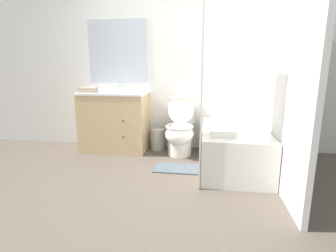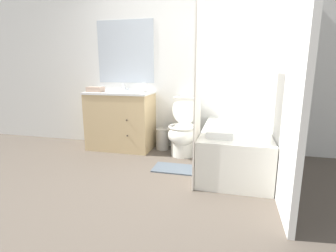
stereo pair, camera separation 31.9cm
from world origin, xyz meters
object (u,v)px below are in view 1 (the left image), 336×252
object	(u,v)px
soap_dispenser	(139,88)
hand_towel_folded	(88,90)
bath_towel_folded	(223,132)
bath_mat	(177,168)
toilet	(180,130)
wastebasket	(158,139)
vanity_cabinet	(115,121)
bathtub	(233,147)
tissue_box	(135,90)
sink_faucet	(118,89)

from	to	relation	value
soap_dispenser	hand_towel_folded	xyz separation A→B (m)	(-0.70, -0.16, -0.03)
bath_towel_folded	bath_mat	size ratio (longest dim) A/B	0.48
toilet	bath_mat	size ratio (longest dim) A/B	1.50
wastebasket	bath_towel_folded	xyz separation A→B (m)	(0.89, -0.98, 0.38)
vanity_cabinet	bathtub	xyz separation A→B (m)	(1.69, -0.44, -0.19)
vanity_cabinet	tissue_box	distance (m)	0.57
vanity_cabinet	tissue_box	world-z (taller)	tissue_box
hand_towel_folded	bath_mat	distance (m)	1.71
vanity_cabinet	bathtub	bearing A→B (deg)	-14.77
sink_faucet	wastebasket	world-z (taller)	sink_faucet
vanity_cabinet	hand_towel_folded	bearing A→B (deg)	-162.73
wastebasket	bath_mat	bearing A→B (deg)	-63.47
wastebasket	hand_towel_folded	size ratio (longest dim) A/B	1.42
soap_dispenser	bath_towel_folded	xyz separation A→B (m)	(1.15, -0.94, -0.39)
vanity_cabinet	hand_towel_folded	xyz separation A→B (m)	(-0.34, -0.10, 0.46)
wastebasket	hand_towel_folded	world-z (taller)	hand_towel_folded
vanity_cabinet	bath_towel_folded	distance (m)	1.76
sink_faucet	soap_dispenser	distance (m)	0.39
bathtub	tissue_box	bearing A→B (deg)	162.85
vanity_cabinet	bath_towel_folded	world-z (taller)	vanity_cabinet
vanity_cabinet	wastebasket	size ratio (longest dim) A/B	3.09
soap_dispenser	sink_faucet	bearing A→B (deg)	160.40
wastebasket	toilet	bearing A→B (deg)	-25.83
tissue_box	bath_mat	xyz separation A→B (m)	(0.68, -0.63, -0.90)
hand_towel_folded	bath_mat	bearing A→B (deg)	-22.25
vanity_cabinet	bath_towel_folded	xyz separation A→B (m)	(1.52, -0.88, 0.09)
toilet	soap_dispenser	bearing A→B (deg)	168.43
wastebasket	tissue_box	world-z (taller)	tissue_box
tissue_box	bath_mat	distance (m)	1.29
hand_towel_folded	toilet	bearing A→B (deg)	1.54
toilet	bath_towel_folded	size ratio (longest dim) A/B	3.15
bathtub	sink_faucet	bearing A→B (deg)	159.43
bathtub	wastebasket	bearing A→B (deg)	152.64
sink_faucet	bath_towel_folded	size ratio (longest dim) A/B	0.53
bath_towel_folded	wastebasket	bearing A→B (deg)	132.29
toilet	soap_dispenser	size ratio (longest dim) A/B	5.85
bathtub	soap_dispenser	distance (m)	1.56
bath_towel_folded	bath_mat	xyz separation A→B (m)	(-0.52, 0.23, -0.53)
hand_towel_folded	bathtub	bearing A→B (deg)	-9.54
sink_faucet	bath_towel_folded	xyz separation A→B (m)	(1.52, -1.07, -0.37)
sink_faucet	bath_towel_folded	world-z (taller)	sink_faucet
bathtub	wastebasket	xyz separation A→B (m)	(-1.05, 0.55, -0.10)
bath_towel_folded	bathtub	bearing A→B (deg)	69.61
bathtub	tissue_box	xyz separation A→B (m)	(-1.36, 0.42, 0.66)
soap_dispenser	wastebasket	bearing A→B (deg)	9.64
wastebasket	tissue_box	xyz separation A→B (m)	(-0.30, -0.13, 0.75)
wastebasket	soap_dispenser	distance (m)	0.82
wastebasket	vanity_cabinet	bearing A→B (deg)	-170.87
wastebasket	soap_dispenser	xyz separation A→B (m)	(-0.26, -0.04, 0.78)
vanity_cabinet	hand_towel_folded	size ratio (longest dim) A/B	4.39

